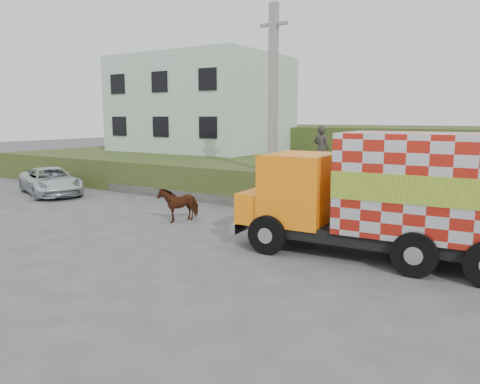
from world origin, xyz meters
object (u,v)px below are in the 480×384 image
Objects in this scene: cow at (179,204)px; pedestrian at (321,149)px; suv at (51,181)px; cargo_truck at (392,195)px; utility_pole at (273,107)px.

cow is 0.79× the size of pedestrian.
pedestrian reaches higher than suv.
cow is at bearing 61.04° from pedestrian.
cow is 0.31× the size of suv.
cargo_truck is 16.56m from suv.
utility_pole is 4.36× the size of pedestrian.
utility_pole is at bearing 139.62° from cargo_truck.
cow is 8.92m from suv.
cargo_truck is 7.69m from cow.
cargo_truck is 5.20× the size of cow.
utility_pole is 5.54× the size of cow.
utility_pole reaches higher than suv.
cow is at bearing 172.18° from cargo_truck.
suv is 2.52× the size of pedestrian.
pedestrian is at bearing -51.09° from suv.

